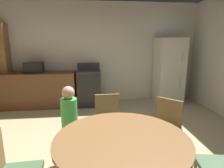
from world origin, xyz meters
TOP-DOWN VIEW (x-y plane):
  - ground_plane at (0.00, 0.00)m, footprint 14.00×14.00m
  - wall_back at (0.00, 2.97)m, footprint 5.91×0.12m
  - kitchen_counter at (-1.61, 2.57)m, footprint 2.09×0.60m
  - pantry_column at (-2.44, 2.75)m, footprint 0.44×0.36m
  - oven_range at (-0.22, 2.57)m, footprint 0.60×0.60m
  - refrigerator at (1.94, 2.52)m, footprint 0.68×0.68m
  - microwave at (-1.57, 2.57)m, footprint 0.44×0.32m
  - dining_table at (0.12, -0.69)m, footprint 1.32×1.32m
  - chair_north at (0.09, 0.35)m, footprint 0.41×0.41m
  - chair_northeast at (0.87, 0.04)m, footprint 0.57×0.57m
  - person_child at (-0.46, 0.13)m, footprint 0.31×0.31m

SIDE VIEW (x-z plane):
  - ground_plane at x=0.00m, z-range 0.00..0.00m
  - kitchen_counter at x=-1.61m, z-range 0.00..0.90m
  - oven_range at x=-0.22m, z-range -0.08..1.02m
  - chair_north at x=0.09m, z-range 0.07..0.94m
  - chair_northeast at x=0.87m, z-range 0.07..0.94m
  - person_child at x=-0.46m, z-range 0.03..1.12m
  - dining_table at x=0.12m, z-range 0.23..0.99m
  - refrigerator at x=1.94m, z-range 0.00..1.76m
  - microwave at x=-1.57m, z-range 0.90..1.16m
  - pantry_column at x=-2.44m, z-range 0.00..2.10m
  - wall_back at x=0.00m, z-range 0.00..2.70m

